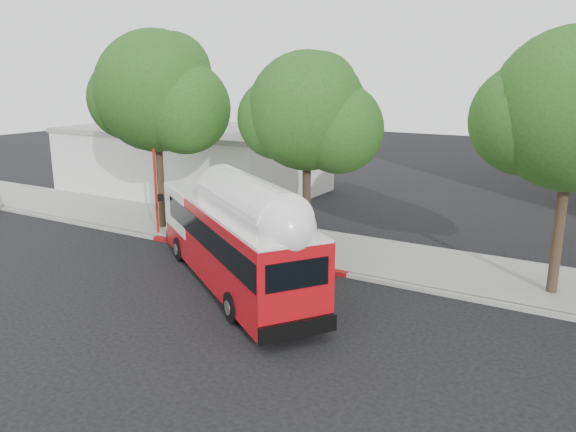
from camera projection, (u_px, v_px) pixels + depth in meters
name	position (u px, v px, depth m)	size (l,w,h in m)	color
ground	(248.00, 300.00, 19.45)	(120.00, 120.00, 0.00)	black
sidewalk	(331.00, 249.00, 24.86)	(60.00, 5.00, 0.15)	gray
curb_strip	(303.00, 266.00, 22.68)	(60.00, 0.30, 0.15)	gray
red_curb_segment	(242.00, 254.00, 24.16)	(10.00, 0.32, 0.16)	maroon
street_tree_left	(164.00, 96.00, 26.70)	(6.67, 5.80, 9.74)	#2D2116
street_tree_mid	(316.00, 116.00, 23.37)	(5.75, 5.00, 8.62)	#2D2116
low_commercial_bldg	(194.00, 159.00, 37.53)	(16.20, 10.20, 4.25)	silver
transit_bus	(233.00, 243.00, 20.43)	(10.91, 8.42, 3.51)	#B20C13
signal_pole	(156.00, 187.00, 26.72)	(0.13, 0.44, 4.66)	red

